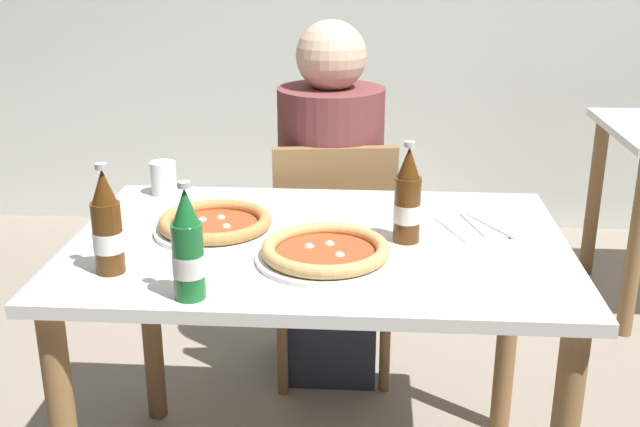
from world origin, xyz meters
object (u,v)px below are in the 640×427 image
Objects in this scene: chair_behind_table at (332,248)px; beer_bottle_right at (188,250)px; beer_bottle_center at (107,227)px; napkin_with_cutlery at (482,226)px; diner_seated at (330,213)px; pizza_margherita_near at (215,224)px; pizza_marinara_far at (326,252)px; dining_table_main at (319,283)px; paper_cup at (164,178)px; beer_bottle_left at (408,200)px.

chair_behind_table is 3.44× the size of beer_bottle_right.
beer_bottle_center is 1.06× the size of napkin_with_cutlery.
diner_seated is 5.20× the size of napkin_with_cutlery.
napkin_with_cutlery is (0.67, 0.08, -0.02)m from pizza_margherita_near.
diner_seated is 4.89× the size of beer_bottle_center.
chair_behind_table is 0.79m from pizza_marinara_far.
beer_bottle_right reaches higher than pizza_marinara_far.
chair_behind_table is at bearing 89.82° from dining_table_main.
pizza_marinara_far is at bearing -42.74° from paper_cup.
beer_bottle_left is 1.00× the size of beer_bottle_center.
dining_table_main is 4.86× the size of beer_bottle_left.
pizza_margherita_near is 0.38m from beer_bottle_right.
pizza_marinara_far is at bearing 11.57° from beer_bottle_center.
diner_seated is 3.79× the size of pizza_marinara_far.
beer_bottle_left is at bearing -25.24° from paper_cup.
beer_bottle_right is at bearing -71.12° from paper_cup.
diner_seated reaches higher than dining_table_main.
napkin_with_cutlery is at bearing 122.19° from chair_behind_table.
beer_bottle_right is at bearing 68.59° from chair_behind_table.
beer_bottle_left is (0.21, -0.60, 0.37)m from chair_behind_table.
chair_behind_table is at bearing 61.95° from beer_bottle_center.
chair_behind_table is at bearing 65.47° from pizza_margherita_near.
dining_table_main is 0.54m from beer_bottle_center.
dining_table_main is 5.16× the size of napkin_with_cutlery.
dining_table_main is at bearing 54.74° from beer_bottle_right.
diner_seated reaches higher than beer_bottle_left.
beer_bottle_left reaches higher than pizza_margherita_near.
diner_seated is at bearing 108.51° from beer_bottle_left.
pizza_margherita_near is 0.95× the size of pizza_marinara_far.
beer_bottle_left reaches higher than chair_behind_table.
beer_bottle_center is (-0.65, -0.23, 0.00)m from beer_bottle_left.
beer_bottle_left is (0.47, -0.03, 0.08)m from pizza_margherita_near.
paper_cup is at bearing 166.49° from napkin_with_cutlery.
dining_table_main is 12.63× the size of paper_cup.
chair_behind_table is 2.80× the size of pizza_margherita_near.
chair_behind_table is 3.44× the size of beer_bottle_center.
beer_bottle_center reaches higher than pizza_marinara_far.
napkin_with_cutlery is 2.45× the size of paper_cup.
diner_seated is at bearing 67.91° from pizza_margherita_near.
pizza_margherita_near is at bearing 176.58° from beer_bottle_left.
beer_bottle_right reaches higher than pizza_margherita_near.
chair_behind_table is 0.74m from beer_bottle_left.
pizza_margherita_near is at bearing 150.40° from pizza_marinara_far.
chair_behind_table is 1.05m from beer_bottle_right.
pizza_margherita_near is (-0.26, 0.04, 0.14)m from dining_table_main.
chair_behind_table is at bearing -79.98° from diner_seated.
dining_table_main is at bearing -35.08° from paper_cup.
beer_bottle_center is (-0.44, -0.83, 0.37)m from chair_behind_table.
pizza_margherita_near is at bearing -173.05° from napkin_with_cutlery.
pizza_margherita_near is 1.23× the size of beer_bottle_center.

